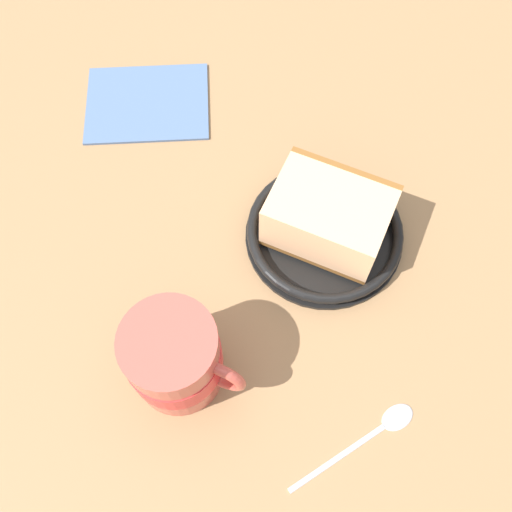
{
  "coord_description": "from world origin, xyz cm",
  "views": [
    {
      "loc": [
        -1.34,
        26.35,
        50.66
      ],
      "look_at": [
        1.43,
        3.35,
        3.0
      ],
      "focal_mm": 40.74,
      "sensor_mm": 36.0,
      "label": 1
    }
  ],
  "objects_px": {
    "tea_mug": "(175,358)",
    "teaspoon": "(378,430)",
    "folded_napkin": "(147,102)",
    "small_plate": "(324,233)",
    "cake_slice": "(329,216)"
  },
  "relations": [
    {
      "from": "tea_mug",
      "to": "folded_napkin",
      "type": "height_order",
      "value": "tea_mug"
    },
    {
      "from": "small_plate",
      "to": "teaspoon",
      "type": "distance_m",
      "value": 0.19
    },
    {
      "from": "teaspoon",
      "to": "small_plate",
      "type": "bearing_deg",
      "value": -71.99
    },
    {
      "from": "tea_mug",
      "to": "teaspoon",
      "type": "distance_m",
      "value": 0.18
    },
    {
      "from": "teaspoon",
      "to": "folded_napkin",
      "type": "distance_m",
      "value": 0.42
    },
    {
      "from": "cake_slice",
      "to": "folded_napkin",
      "type": "relative_size",
      "value": 0.94
    },
    {
      "from": "cake_slice",
      "to": "teaspoon",
      "type": "bearing_deg",
      "value": 107.54
    },
    {
      "from": "cake_slice",
      "to": "small_plate",
      "type": "bearing_deg",
      "value": 72.85
    },
    {
      "from": "tea_mug",
      "to": "folded_napkin",
      "type": "relative_size",
      "value": 0.76
    },
    {
      "from": "cake_slice",
      "to": "tea_mug",
      "type": "bearing_deg",
      "value": 52.73
    },
    {
      "from": "tea_mug",
      "to": "teaspoon",
      "type": "height_order",
      "value": "tea_mug"
    },
    {
      "from": "small_plate",
      "to": "folded_napkin",
      "type": "relative_size",
      "value": 1.15
    },
    {
      "from": "tea_mug",
      "to": "teaspoon",
      "type": "relative_size",
      "value": 0.96
    },
    {
      "from": "teaspoon",
      "to": "folded_napkin",
      "type": "relative_size",
      "value": 0.79
    },
    {
      "from": "tea_mug",
      "to": "folded_napkin",
      "type": "xyz_separation_m",
      "value": [
        0.09,
        -0.29,
        -0.04
      ]
    }
  ]
}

